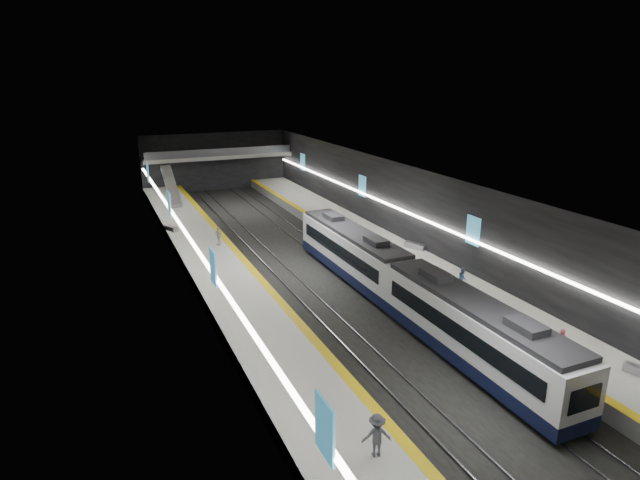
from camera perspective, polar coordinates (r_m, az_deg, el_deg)
name	(u,v)px	position (r m, az deg, el deg)	size (l,w,h in m)	color
ground	(312,270)	(45.10, -0.86, -3.25)	(70.00, 70.00, 0.00)	black
ceiling	(312,177)	(42.92, -0.91, 6.78)	(20.00, 70.00, 0.04)	beige
wall_left	(189,239)	(41.22, -13.83, 0.08)	(0.04, 70.00, 8.00)	black
wall_right	(415,213)	(48.42, 10.12, 2.90)	(0.04, 70.00, 8.00)	black
wall_back	(215,162)	(76.64, -11.09, 8.21)	(20.00, 0.04, 8.00)	black
platform_left	(224,278)	(42.81, -10.20, -4.00)	(5.00, 70.00, 1.00)	slate
tile_surface_left	(224,272)	(42.63, -10.23, -3.36)	(5.00, 70.00, 0.02)	#9D9D98
tactile_strip_left	(251,268)	(43.12, -7.39, -2.95)	(0.60, 70.00, 0.02)	#DCB30B
platform_right	(389,253)	(48.13, 7.41, -1.41)	(5.00, 70.00, 1.00)	slate
tile_surface_right	(390,248)	(47.97, 7.43, -0.83)	(5.00, 70.00, 0.02)	#9D9D98
tactile_strip_right	(368,251)	(46.92, 5.12, -1.16)	(0.60, 70.00, 0.02)	#DCB30B
rails	(312,270)	(45.08, -0.86, -3.18)	(6.52, 70.00, 0.12)	gray
train	(402,283)	(37.05, 8.76, -4.57)	(2.69, 30.04, 3.60)	black
ad_posters	(307,216)	(44.60, -1.38, 2.58)	(19.94, 53.50, 2.20)	#409BC2
cove_light_left	(192,241)	(41.31, -13.54, -0.16)	(0.25, 68.60, 0.12)	white
cove_light_right	(413,215)	(48.37, 9.91, 2.65)	(0.25, 68.60, 0.12)	white
mezzanine_bridge	(218,156)	(74.48, -10.78, 8.77)	(20.00, 3.00, 1.50)	gray
escalator	(171,186)	(66.82, -15.61, 5.58)	(1.20, 8.00, 0.60)	#99999E
bench_left_far	(171,228)	(54.72, -15.57, 1.21)	(0.51, 1.83, 0.45)	#99999E
bench_right_far	(415,246)	(48.10, 10.12, -0.62)	(0.56, 2.02, 0.49)	#99999E
passenger_right_a	(561,342)	(32.68, 24.35, -9.92)	(0.59, 0.38, 1.61)	#C74A5F
passenger_right_b	(463,278)	(39.90, 14.97, -3.97)	(0.77, 0.60, 1.58)	teal
passenger_left_a	(218,236)	(49.00, -10.78, 0.42)	(0.99, 0.41, 1.70)	#B9B5A9
passenger_left_b	(377,436)	(23.13, 6.06, -20.04)	(1.22, 0.70, 1.89)	#47454E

